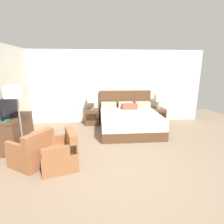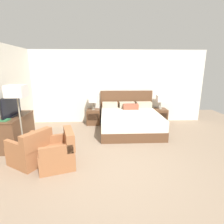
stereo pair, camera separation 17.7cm
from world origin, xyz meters
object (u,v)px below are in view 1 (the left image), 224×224
object	(u,v)px
table_lamp_left	(92,99)
armchair_companion	(61,154)
table_lamp_right	(159,98)
tv	(10,108)
floor_lamp	(17,95)
nightstand_left	(92,117)
book_red_cover	(4,121)
nightstand_right	(158,116)
bed	(129,120)
dresser	(15,132)
armchair_by_window	(33,152)

from	to	relation	value
table_lamp_left	armchair_companion	bearing A→B (deg)	-101.29
table_lamp_right	armchair_companion	distance (m)	4.13
table_lamp_right	tv	xyz separation A→B (m)	(-4.35, -1.78, 0.14)
armchair_companion	floor_lamp	xyz separation A→B (m)	(-1.03, 0.70, 1.12)
nightstand_left	book_red_cover	distance (m)	2.93
nightstand_right	tv	size ratio (longest dim) A/B	0.60
nightstand_left	table_lamp_left	xyz separation A→B (m)	(0.00, 0.00, 0.65)
bed	tv	bearing A→B (deg)	-160.85
bed	table_lamp_left	size ratio (longest dim) A/B	3.98
table_lamp_right	dresser	distance (m)	4.71
tv	armchair_companion	distance (m)	1.85
dresser	book_red_cover	xyz separation A→B (m)	(0.00, -0.42, 0.41)
armchair_companion	floor_lamp	distance (m)	1.68
table_lamp_left	armchair_companion	distance (m)	2.91
table_lamp_right	armchair_by_window	world-z (taller)	table_lamp_right
armchair_companion	nightstand_left	bearing A→B (deg)	78.71
nightstand_left	nightstand_right	xyz separation A→B (m)	(2.44, 0.00, 0.00)
dresser	table_lamp_left	bearing A→B (deg)	41.94
book_red_cover	armchair_companion	distance (m)	1.59
table_lamp_right	dresser	world-z (taller)	table_lamp_right
dresser	armchair_companion	xyz separation A→B (m)	(1.36, -1.06, -0.13)
tv	dresser	bearing A→B (deg)	92.31
nightstand_right	book_red_cover	xyz separation A→B (m)	(-4.35, -2.14, 0.56)
nightstand_right	armchair_companion	xyz separation A→B (m)	(-2.99, -2.78, 0.02)
table_lamp_right	book_red_cover	distance (m)	4.85
bed	dresser	size ratio (longest dim) A/B	1.62
bed	book_red_cover	distance (m)	3.49
nightstand_left	nightstand_right	distance (m)	2.44
floor_lamp	book_red_cover	bearing A→B (deg)	-168.02
tv	armchair_companion	xyz separation A→B (m)	(1.36, -1.00, -0.77)
bed	nightstand_left	distance (m)	1.41
table_lamp_right	floor_lamp	size ratio (longest dim) A/B	0.31
nightstand_left	armchair_by_window	world-z (taller)	armchair_by_window
book_red_cover	floor_lamp	size ratio (longest dim) A/B	0.12
table_lamp_left	dresser	xyz separation A→B (m)	(-1.91, -1.72, -0.50)
bed	armchair_companion	size ratio (longest dim) A/B	2.34
armchair_by_window	floor_lamp	distance (m)	1.32
book_red_cover	table_lamp_left	bearing A→B (deg)	48.31
bed	table_lamp_left	bearing A→B (deg)	150.30
armchair_by_window	floor_lamp	bearing A→B (deg)	126.40
armchair_by_window	bed	bearing A→B (deg)	39.24
nightstand_right	tv	bearing A→B (deg)	-157.73
nightstand_left	table_lamp_left	world-z (taller)	table_lamp_left
table_lamp_left	dresser	world-z (taller)	table_lamp_left
table_lamp_left	tv	world-z (taller)	tv
nightstand_right	table_lamp_right	xyz separation A→B (m)	(-0.00, 0.00, 0.65)
tv	armchair_by_window	size ratio (longest dim) A/B	0.94
bed	table_lamp_right	xyz separation A→B (m)	(1.22, 0.70, 0.59)
bed	armchair_by_window	size ratio (longest dim) A/B	2.13
armchair_companion	bed	bearing A→B (deg)	49.57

